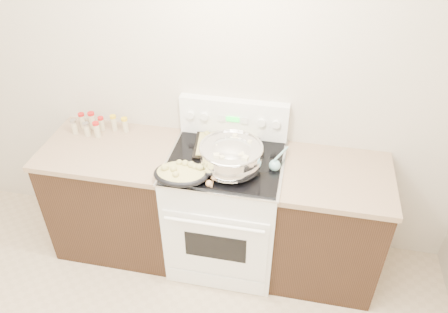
# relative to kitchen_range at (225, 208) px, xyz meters

# --- Properties ---
(room_shell) EXTENTS (4.10, 3.60, 2.75)m
(room_shell) POSITION_rel_kitchen_range_xyz_m (-0.35, -1.42, 1.21)
(room_shell) COLOR beige
(room_shell) RESTS_ON ground
(counter_left) EXTENTS (0.93, 0.67, 0.92)m
(counter_left) POSITION_rel_kitchen_range_xyz_m (-0.83, 0.01, -0.03)
(counter_left) COLOR black
(counter_left) RESTS_ON ground
(counter_right) EXTENTS (0.73, 0.67, 0.92)m
(counter_right) POSITION_rel_kitchen_range_xyz_m (0.73, 0.01, -0.03)
(counter_right) COLOR black
(counter_right) RESTS_ON ground
(kitchen_range) EXTENTS (0.78, 0.73, 1.22)m
(kitchen_range) POSITION_rel_kitchen_range_xyz_m (0.00, 0.00, 0.00)
(kitchen_range) COLOR white
(kitchen_range) RESTS_ON ground
(mixing_bowl) EXTENTS (0.40, 0.40, 0.24)m
(mixing_bowl) POSITION_rel_kitchen_range_xyz_m (0.06, -0.11, 0.55)
(mixing_bowl) COLOR silver
(mixing_bowl) RESTS_ON kitchen_range
(roasting_pan) EXTENTS (0.37, 0.28, 0.11)m
(roasting_pan) POSITION_rel_kitchen_range_xyz_m (-0.23, -0.26, 0.50)
(roasting_pan) COLOR black
(roasting_pan) RESTS_ON kitchen_range
(baking_sheet) EXTENTS (0.49, 0.37, 0.06)m
(baking_sheet) POSITION_rel_kitchen_range_xyz_m (-0.02, 0.12, 0.47)
(baking_sheet) COLOR black
(baking_sheet) RESTS_ON kitchen_range
(wooden_spoon) EXTENTS (0.05, 0.27, 0.04)m
(wooden_spoon) POSITION_rel_kitchen_range_xyz_m (-0.04, -0.24, 0.46)
(wooden_spoon) COLOR tan
(wooden_spoon) RESTS_ON kitchen_range
(blue_ladle) EXTENTS (0.11, 0.26, 0.09)m
(blue_ladle) POSITION_rel_kitchen_range_xyz_m (0.33, -0.03, 0.48)
(blue_ladle) COLOR #7FB7BD
(blue_ladle) RESTS_ON kitchen_range
(spice_jars) EXTENTS (0.40, 0.15, 0.13)m
(spice_jars) POSITION_rel_kitchen_range_xyz_m (-0.99, 0.17, 0.49)
(spice_jars) COLOR #BFB28C
(spice_jars) RESTS_ON counter_left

